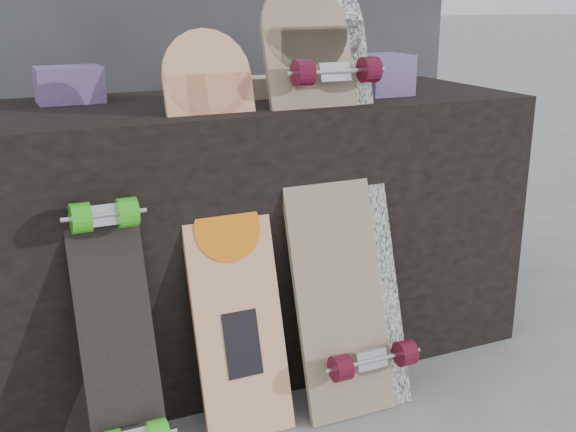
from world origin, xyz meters
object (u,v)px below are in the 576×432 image
longboard_geisha (226,222)px  skateboard_dark (114,307)px  longboard_cascadia (341,184)px  longboard_celtic (325,185)px  vendor_table (253,229)px

longboard_geisha → skateboard_dark: size_ratio=1.32×
longboard_geisha → longboard_cascadia: (0.33, -0.00, 0.06)m
longboard_geisha → longboard_celtic: (0.28, 0.00, 0.07)m
longboard_geisha → longboard_cascadia: bearing=-0.3°
skateboard_dark → longboard_geisha: bearing=14.9°
longboard_celtic → skateboard_dark: size_ratio=1.47×
longboard_geisha → skateboard_dark: longboard_geisha is taller
longboard_celtic → skateboard_dark: (-0.60, -0.08, -0.21)m
vendor_table → longboard_cascadia: size_ratio=1.39×
longboard_geisha → longboard_celtic: longboard_celtic is taller
longboard_geisha → longboard_celtic: 0.29m
longboard_cascadia → skateboard_dark: longboard_cascadia is taller
longboard_cascadia → skateboard_dark: (-0.65, -0.08, -0.21)m
vendor_table → longboard_celtic: bearing=-72.2°
vendor_table → skateboard_dark: (-0.50, -0.38, -0.01)m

